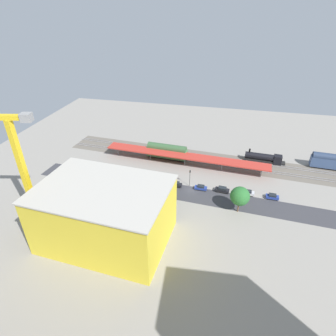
% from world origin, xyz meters
% --- Properties ---
extents(ground_plane, '(179.73, 179.73, 0.00)m').
position_xyz_m(ground_plane, '(0.00, 0.00, 0.00)').
color(ground_plane, gray).
rests_on(ground_plane, ground).
extents(rail_bed, '(113.04, 22.15, 0.01)m').
position_xyz_m(rail_bed, '(0.00, -22.84, 0.00)').
color(rail_bed, '#665E54').
rests_on(rail_bed, ground).
extents(street_asphalt, '(112.69, 17.72, 0.01)m').
position_xyz_m(street_asphalt, '(0.00, 2.61, 0.00)').
color(street_asphalt, '#38383D').
rests_on(street_asphalt, ground).
extents(track_rails, '(112.00, 15.75, 0.12)m').
position_xyz_m(track_rails, '(0.00, -22.84, 0.18)').
color(track_rails, '#9E9EA8').
rests_on(track_rails, ground).
extents(platform_canopy_near, '(64.15, 10.45, 4.38)m').
position_xyz_m(platform_canopy_near, '(5.13, -16.11, 4.14)').
color(platform_canopy_near, '#B73328').
rests_on(platform_canopy_near, ground).
extents(locomotive, '(15.69, 3.75, 4.97)m').
position_xyz_m(locomotive, '(-25.74, -25.55, 1.77)').
color(locomotive, black).
rests_on(locomotive, ground).
extents(passenger_coach, '(16.42, 4.38, 6.30)m').
position_xyz_m(passenger_coach, '(-50.56, -25.56, 3.31)').
color(passenger_coach, black).
rests_on(passenger_coach, ground).
extents(freight_coach_far, '(16.84, 4.48, 6.30)m').
position_xyz_m(freight_coach_far, '(13.26, -20.12, 3.30)').
color(freight_coach_far, black).
rests_on(freight_coach_far, ground).
extents(parked_car_0, '(4.16, 2.08, 1.71)m').
position_xyz_m(parked_car_0, '(-26.37, -0.67, 0.76)').
color(parked_car_0, black).
rests_on(parked_car_0, ground).
extents(parked_car_1, '(4.43, 2.02, 1.65)m').
position_xyz_m(parked_car_1, '(-18.54, -1.15, 0.74)').
color(parked_car_1, black).
rests_on(parked_car_1, ground).
extents(parked_car_2, '(4.89, 2.39, 1.82)m').
position_xyz_m(parked_car_2, '(-10.21, -1.01, 0.80)').
color(parked_car_2, black).
rests_on(parked_car_2, ground).
extents(parked_car_3, '(4.19, 1.83, 1.66)m').
position_xyz_m(parked_car_3, '(-3.04, -0.74, 0.74)').
color(parked_car_3, black).
rests_on(parked_car_3, ground).
extents(parked_car_4, '(4.28, 1.94, 1.75)m').
position_xyz_m(parked_car_4, '(5.67, -0.79, 0.78)').
color(parked_car_4, black).
rests_on(parked_car_4, ground).
extents(construction_building, '(33.59, 24.70, 15.85)m').
position_xyz_m(construction_building, '(18.74, 27.32, 7.92)').
color(construction_building, yellow).
rests_on(construction_building, ground).
extents(construction_roof_slab, '(34.24, 25.34, 0.40)m').
position_xyz_m(construction_roof_slab, '(18.74, 27.32, 16.05)').
color(construction_roof_slab, '#B7B2A8').
rests_on(construction_roof_slab, construction_building).
extents(tower_crane, '(20.81, 5.72, 33.64)m').
position_xyz_m(tower_crane, '(40.79, 27.52, 19.13)').
color(tower_crane, gray).
rests_on(tower_crane, ground).
extents(box_truck_0, '(10.34, 3.68, 3.47)m').
position_xyz_m(box_truck_0, '(23.23, 9.51, 1.69)').
color(box_truck_0, black).
rests_on(box_truck_0, ground).
extents(street_tree_0, '(4.04, 4.04, 7.03)m').
position_xyz_m(street_tree_0, '(24.34, 7.77, 4.96)').
color(street_tree_0, brown).
rests_on(street_tree_0, ground).
extents(street_tree_1, '(4.22, 4.22, 6.43)m').
position_xyz_m(street_tree_1, '(7.07, 7.01, 4.29)').
color(street_tree_1, brown).
rests_on(street_tree_1, ground).
extents(street_tree_2, '(6.14, 6.14, 8.88)m').
position_xyz_m(street_tree_2, '(36.73, 7.39, 5.79)').
color(street_tree_2, brown).
rests_on(street_tree_2, ground).
extents(street_tree_3, '(5.82, 5.82, 8.69)m').
position_xyz_m(street_tree_3, '(-15.47, 8.45, 5.77)').
color(street_tree_3, brown).
rests_on(street_tree_3, ground).
extents(street_tree_4, '(4.87, 4.87, 6.99)m').
position_xyz_m(street_tree_4, '(17.32, 8.59, 4.54)').
color(street_tree_4, brown).
rests_on(street_tree_4, ground).
extents(traffic_light, '(0.50, 0.36, 6.32)m').
position_xyz_m(traffic_light, '(1.08, -2.08, 4.21)').
color(traffic_light, '#333333').
rests_on(traffic_light, ground).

